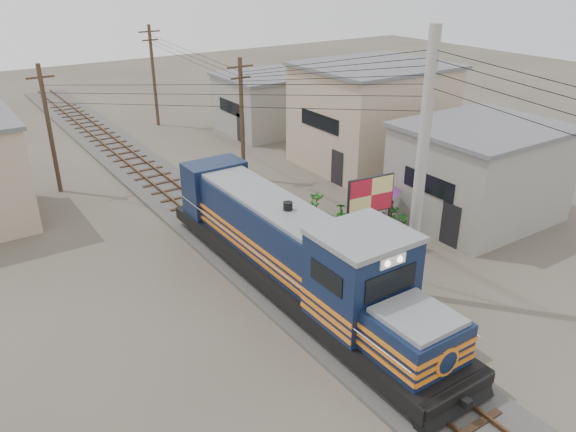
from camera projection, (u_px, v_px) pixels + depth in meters
ground at (328, 318)px, 20.30m from camera, size 120.00×120.00×0.00m
ballast at (205, 219)px, 27.82m from camera, size 3.60×70.00×0.16m
track at (205, 216)px, 27.75m from camera, size 1.15×70.00×0.12m
locomotive at (297, 253)px, 21.11m from camera, size 2.94×16.02×3.97m
utility_pole_main at (420, 173)px, 19.61m from camera, size 0.40×0.40×10.00m
wooden_pole_mid at (242, 118)px, 31.62m from camera, size 1.60×0.24×7.00m
wooden_pole_far at (153, 74)px, 42.23m from camera, size 1.60×0.24×7.50m
wooden_pole_left at (49, 127)px, 29.83m from camera, size 1.60×0.24×7.00m
power_lines at (207, 71)px, 23.49m from camera, size 9.65×19.00×3.30m
shophouse_front at (479, 172)px, 27.40m from camera, size 7.35×6.30×4.70m
shophouse_mid at (372, 115)px, 34.39m from camera, size 8.40×7.35×6.20m
shophouse_back at (266, 103)px, 41.60m from camera, size 6.30×6.30×4.20m
billboard at (371, 197)px, 23.94m from camera, size 2.25×0.41×3.49m
market_umbrella at (379, 186)px, 26.48m from camera, size 2.32×2.32×2.36m
vendor at (388, 216)px, 26.40m from camera, size 0.71×0.64×1.62m
plant_nursery at (362, 223)px, 26.60m from camera, size 3.27×3.16×1.06m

